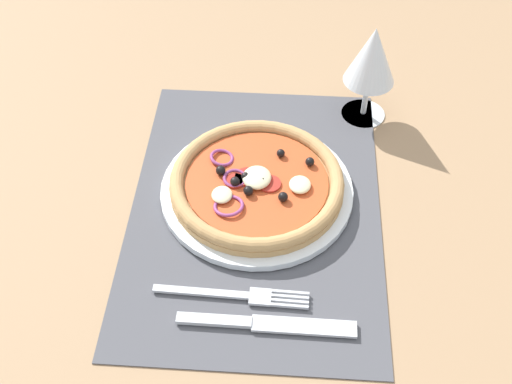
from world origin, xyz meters
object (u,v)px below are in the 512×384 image
object	(u,v)px
pizza	(255,182)
knife	(268,324)
plate	(255,191)
wine_glass	(372,59)
fork	(240,295)

from	to	relation	value
pizza	knife	world-z (taller)	pizza
plate	wine_glass	world-z (taller)	wine_glass
wine_glass	pizza	bearing A→B (deg)	-41.15
fork	pizza	bearing A→B (deg)	89.40
knife	wine_glass	size ratio (longest dim) A/B	1.34
pizza	wine_glass	bearing A→B (deg)	138.85
plate	wine_glass	bearing A→B (deg)	138.84
pizza	plate	bearing A→B (deg)	143.33
plate	fork	xyz separation A→B (cm)	(15.99, -0.66, -0.28)
plate	wine_glass	xyz separation A→B (cm)	(-17.06, 14.91, 9.16)
knife	wine_glass	xyz separation A→B (cm)	(-36.60, 12.12, 9.41)
plate	fork	world-z (taller)	plate
knife	wine_glass	distance (cm)	39.69
pizza	knife	size ratio (longest dim) A/B	1.12
plate	pizza	bearing A→B (deg)	-36.67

